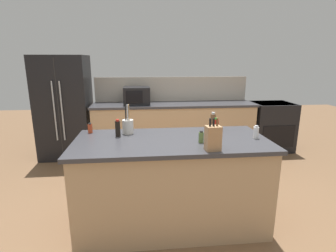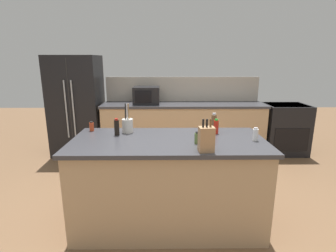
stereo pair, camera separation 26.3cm
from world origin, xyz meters
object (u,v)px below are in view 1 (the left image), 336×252
object	(u,v)px
spice_jar_oregano	(201,137)
spice_jar_paprika	(90,128)
refrigerator	(65,107)
knife_block	(213,138)
pepper_grinder	(213,121)
soy_sauce_bottle	(118,128)
microwave	(137,96)
hot_sauce_bottle	(216,126)
utensil_crock	(128,126)
range_oven	(271,126)
salt_shaker	(256,132)

from	to	relation	value
spice_jar_oregano	spice_jar_paprika	bearing A→B (deg)	157.55
refrigerator	spice_jar_paprika	size ratio (longest dim) A/B	16.43
knife_block	pepper_grinder	size ratio (longest dim) A/B	1.44
soy_sauce_bottle	microwave	bearing A→B (deg)	85.17
spice_jar_paprika	soy_sauce_bottle	xyz separation A→B (m)	(0.31, -0.17, 0.04)
knife_block	hot_sauce_bottle	size ratio (longest dim) A/B	1.79
pepper_grinder	knife_block	bearing A→B (deg)	-105.36
spice_jar_paprika	soy_sauce_bottle	distance (m)	0.36
utensil_crock	soy_sauce_bottle	distance (m)	0.15
knife_block	microwave	bearing A→B (deg)	99.08
range_oven	spice_jar_oregano	bearing A→B (deg)	-129.55
knife_block	hot_sauce_bottle	bearing A→B (deg)	65.07
spice_jar_oregano	spice_jar_paprika	size ratio (longest dim) A/B	1.06
microwave	salt_shaker	size ratio (longest dim) A/B	3.48
microwave	hot_sauce_bottle	world-z (taller)	microwave
spice_jar_oregano	utensil_crock	bearing A→B (deg)	150.68
knife_block	soy_sauce_bottle	xyz separation A→B (m)	(-0.87, 0.52, -0.03)
hot_sauce_bottle	pepper_grinder	bearing A→B (deg)	91.81
refrigerator	knife_block	distance (m)	3.28
utensil_crock	hot_sauce_bottle	bearing A→B (deg)	-3.57
microwave	salt_shaker	world-z (taller)	microwave
refrigerator	salt_shaker	bearing A→B (deg)	-42.48
salt_shaker	refrigerator	bearing A→B (deg)	137.52
microwave	spice_jar_oregano	size ratio (longest dim) A/B	3.98
soy_sauce_bottle	knife_block	bearing A→B (deg)	-31.00
spice_jar_paprika	microwave	bearing A→B (deg)	75.40
knife_block	utensil_crock	size ratio (longest dim) A/B	0.91
spice_jar_oregano	spice_jar_paprika	xyz separation A→B (m)	(-1.13, 0.47, -0.00)
hot_sauce_bottle	spice_jar_oregano	bearing A→B (deg)	-125.65
refrigerator	range_oven	size ratio (longest dim) A/B	1.95
refrigerator	utensil_crock	bearing A→B (deg)	-58.62
knife_block	soy_sauce_bottle	bearing A→B (deg)	142.86
hot_sauce_bottle	salt_shaker	bearing A→B (deg)	-37.26
range_oven	refrigerator	bearing A→B (deg)	179.24
utensil_crock	soy_sauce_bottle	bearing A→B (deg)	-132.58
spice_jar_oregano	hot_sauce_bottle	bearing A→B (deg)	54.35
utensil_crock	salt_shaker	distance (m)	1.34
refrigerator	pepper_grinder	world-z (taller)	refrigerator
hot_sauce_bottle	soy_sauce_bottle	world-z (taller)	soy_sauce_bottle
spice_jar_oregano	pepper_grinder	bearing A→B (deg)	62.48
salt_shaker	hot_sauce_bottle	world-z (taller)	hot_sauce_bottle
knife_block	spice_jar_paprika	distance (m)	1.37
utensil_crock	spice_jar_oregano	size ratio (longest dim) A/B	2.75
microwave	salt_shaker	xyz separation A→B (m)	(1.23, -2.25, -0.09)
hot_sauce_bottle	utensil_crock	bearing A→B (deg)	176.43
range_oven	utensil_crock	bearing A→B (deg)	-143.87
range_oven	soy_sauce_bottle	size ratio (longest dim) A/B	5.06
soy_sauce_bottle	pepper_grinder	world-z (taller)	pepper_grinder
knife_block	soy_sauce_bottle	distance (m)	1.01
refrigerator	range_oven	xyz separation A→B (m)	(3.85, -0.05, -0.43)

